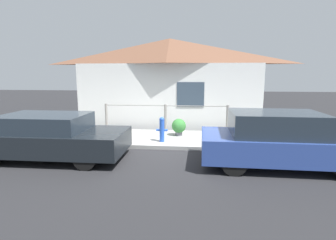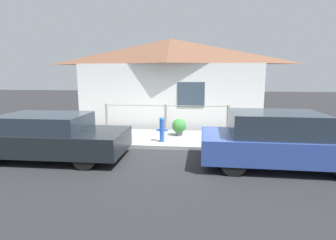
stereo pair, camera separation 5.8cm
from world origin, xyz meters
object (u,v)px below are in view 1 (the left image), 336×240
at_px(car_left, 50,136).
at_px(potted_plant_near_hydrant, 179,126).
at_px(fire_hydrant, 162,129).
at_px(car_right, 279,140).

distance_m(car_left, potted_plant_near_hydrant, 4.33).
height_order(car_left, fire_hydrant, car_left).
distance_m(car_left, fire_hydrant, 3.38).
height_order(car_right, fire_hydrant, car_right).
distance_m(car_right, potted_plant_near_hydrant, 3.80).
height_order(car_left, potted_plant_near_hydrant, car_left).
relative_size(car_left, potted_plant_near_hydrant, 6.66).
relative_size(car_right, potted_plant_near_hydrant, 6.43).
height_order(fire_hydrant, potted_plant_near_hydrant, fire_hydrant).
bearing_deg(car_right, potted_plant_near_hydrant, 136.45).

